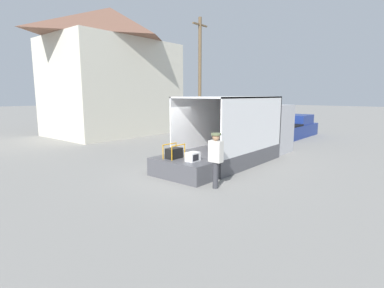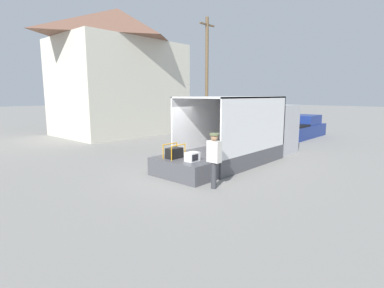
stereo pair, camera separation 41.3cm
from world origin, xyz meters
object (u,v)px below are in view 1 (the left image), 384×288
(box_truck, at_px, (250,136))
(portable_generator, at_px, (174,153))
(worker_person, at_px, (216,155))
(microwave, at_px, (193,157))
(utility_pole, at_px, (200,73))
(pickup_truck_blue, at_px, (293,128))

(box_truck, relative_size, portable_generator, 9.50)
(worker_person, bearing_deg, box_truck, 17.61)
(box_truck, height_order, microwave, box_truck)
(worker_person, relative_size, utility_pole, 0.19)
(microwave, height_order, utility_pole, utility_pole)
(box_truck, distance_m, utility_pole, 12.26)
(box_truck, height_order, portable_generator, box_truck)
(box_truck, xyz_separation_m, pickup_truck_blue, (8.29, 1.06, -0.36))
(worker_person, bearing_deg, portable_generator, 82.56)
(worker_person, bearing_deg, utility_pole, 40.06)
(pickup_truck_blue, bearing_deg, box_truck, -172.72)
(box_truck, xyz_separation_m, microwave, (-4.97, -0.48, -0.16))
(box_truck, xyz_separation_m, utility_pole, (7.41, 8.99, 3.81))
(portable_generator, height_order, utility_pole, utility_pole)
(box_truck, relative_size, utility_pole, 0.75)
(box_truck, height_order, utility_pole, utility_pole)
(microwave, height_order, worker_person, worker_person)
(portable_generator, relative_size, worker_person, 0.41)
(microwave, xyz_separation_m, portable_generator, (-0.03, 0.86, 0.04))
(pickup_truck_blue, xyz_separation_m, utility_pole, (-0.88, 7.93, 4.17))
(worker_person, height_order, utility_pole, utility_pole)
(box_truck, distance_m, microwave, 5.00)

